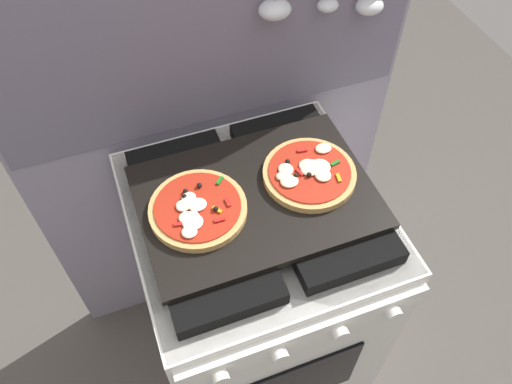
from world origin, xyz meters
name	(u,v)px	position (x,y,z in m)	size (l,w,h in m)	color
ground_plane	(256,346)	(0.00, 0.00, 0.00)	(4.00, 4.00, 0.00)	#4C4742
kitchen_backsplash	(217,136)	(0.00, 0.33, 0.79)	(1.10, 0.09, 1.55)	gray
stove	(256,290)	(0.00, 0.00, 0.45)	(0.60, 0.64, 0.90)	white
baking_tray	(256,197)	(0.00, 0.00, 0.91)	(0.54, 0.38, 0.02)	black
pizza_left	(198,210)	(-0.14, 0.00, 0.93)	(0.22, 0.22, 0.03)	tan
pizza_right	(309,173)	(0.14, 0.01, 0.93)	(0.22, 0.22, 0.03)	tan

